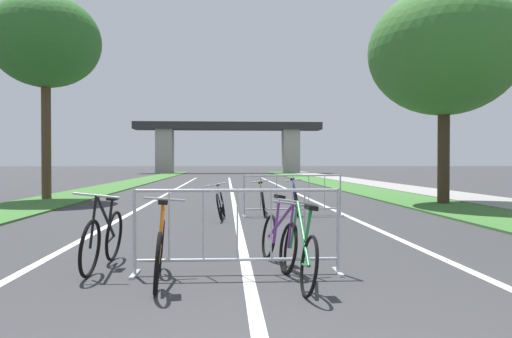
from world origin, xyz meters
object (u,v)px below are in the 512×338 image
bicycle_purple_4 (278,238)px  bicycle_orange_6 (160,250)px  bicycle_blue_3 (296,200)px  crowd_barrier_second (293,195)px  tree_right_maple_mid (444,52)px  bicycle_yellow_2 (263,201)px  bicycle_black_5 (103,239)px  bicycle_green_1 (300,252)px  crowd_barrier_nearest (237,232)px  tree_left_cypress_far (46,42)px  bicycle_white_0 (220,204)px

bicycle_purple_4 → bicycle_orange_6: 1.67m
bicycle_blue_3 → crowd_barrier_second: bearing=-99.6°
tree_right_maple_mid → bicycle_yellow_2: 7.99m
tree_right_maple_mid → crowd_barrier_second: (-5.30, -2.97, -4.38)m
bicycle_black_5 → bicycle_orange_6: bearing=140.2°
bicycle_green_1 → crowd_barrier_nearest: bearing=138.3°
crowd_barrier_nearest → bicycle_green_1: size_ratio=1.53×
tree_left_cypress_far → crowd_barrier_nearest: (6.65, -12.11, -5.18)m
crowd_barrier_nearest → bicycle_purple_4: bearing=40.2°
bicycle_white_0 → crowd_barrier_nearest: bearing=95.5°
crowd_barrier_second → bicycle_white_0: crowd_barrier_second is taller
tree_left_cypress_far → bicycle_black_5: size_ratio=4.40×
tree_right_maple_mid → bicycle_blue_3: bearing=-153.8°
crowd_barrier_second → bicycle_yellow_2: (-0.73, 0.36, -0.17)m
bicycle_purple_4 → bicycle_black_5: 2.27m
bicycle_blue_3 → bicycle_purple_4: bicycle_blue_3 is taller
bicycle_green_1 → bicycle_yellow_2: bicycle_green_1 is taller
bicycle_orange_6 → tree_left_cypress_far: bearing=109.0°
crowd_barrier_second → bicycle_white_0: 1.90m
bicycle_yellow_2 → bicycle_purple_4: size_ratio=1.05×
tree_right_maple_mid → crowd_barrier_nearest: tree_right_maple_mid is taller
tree_left_cypress_far → crowd_barrier_nearest: size_ratio=2.90×
crowd_barrier_second → bicycle_black_5: (-3.28, -5.90, -0.14)m
bicycle_white_0 → bicycle_black_5: (-1.44, -5.42, 0.03)m
bicycle_yellow_2 → bicycle_blue_3: bicycle_blue_3 is taller
tree_left_cypress_far → crowd_barrier_nearest: bearing=-61.2°
bicycle_black_5 → bicycle_orange_6: bicycle_black_5 is taller
crowd_barrier_nearest → bicycle_green_1: bearing=-38.7°
bicycle_white_0 → bicycle_green_1: bicycle_green_1 is taller
crowd_barrier_nearest → bicycle_blue_3: 6.97m
crowd_barrier_nearest → crowd_barrier_second: 6.51m
bicycle_white_0 → bicycle_orange_6: bicycle_orange_6 is taller
tree_right_maple_mid → bicycle_orange_6: tree_right_maple_mid is taller
crowd_barrier_nearest → bicycle_white_0: (-0.28, 5.84, -0.16)m
tree_right_maple_mid → bicycle_white_0: 9.13m
bicycle_blue_3 → bicycle_purple_4: (-1.15, -6.29, -0.01)m
bicycle_yellow_2 → bicycle_blue_3: bearing=9.3°
bicycle_green_1 → crowd_barrier_second: bearing=79.7°
tree_left_cypress_far → bicycle_yellow_2: bearing=-36.0°
bicycle_purple_4 → bicycle_blue_3: bearing=-109.7°
tree_left_cypress_far → bicycle_orange_6: bearing=-65.2°
tree_left_cypress_far → bicycle_purple_4: size_ratio=4.66×
bicycle_purple_4 → bicycle_green_1: bearing=88.0°
tree_left_cypress_far → bicycle_white_0: size_ratio=4.30×
bicycle_orange_6 → tree_right_maple_mid: bearing=45.5°
tree_right_maple_mid → bicycle_yellow_2: (-6.03, -2.61, -4.55)m
tree_right_maple_mid → crowd_barrier_second: tree_right_maple_mid is taller
tree_right_maple_mid → crowd_barrier_second: bearing=-150.8°
bicycle_purple_4 → bicycle_yellow_2: bearing=-101.8°
tree_left_cypress_far → bicycle_green_1: bearing=-59.9°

